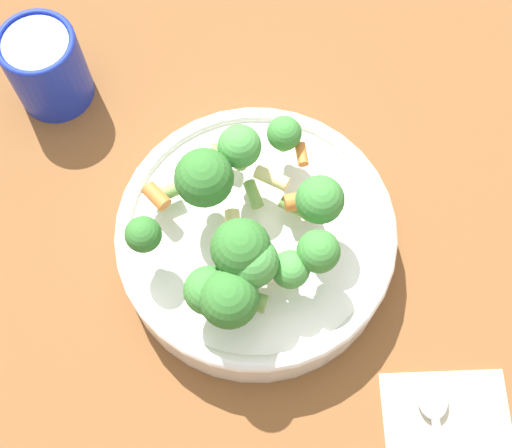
{
  "coord_description": "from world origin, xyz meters",
  "views": [
    {
      "loc": [
        0.22,
        -0.02,
        0.61
      ],
      "look_at": [
        0.0,
        0.0,
        0.06
      ],
      "focal_mm": 50.0,
      "sensor_mm": 36.0,
      "label": 1
    }
  ],
  "objects": [
    {
      "name": "cup",
      "position": [
        -0.19,
        -0.18,
        0.04
      ],
      "size": [
        0.07,
        0.07,
        0.08
      ],
      "color": "#192DAD",
      "rests_on": "ground_plane"
    },
    {
      "name": "bowl",
      "position": [
        0.0,
        0.0,
        0.03
      ],
      "size": [
        0.24,
        0.24,
        0.05
      ],
      "color": "white",
      "rests_on": "ground_plane"
    },
    {
      "name": "pasta_salad",
      "position": [
        0.02,
        -0.01,
        0.1
      ],
      "size": [
        0.18,
        0.17,
        0.08
      ],
      "color": "#8CB766",
      "rests_on": "bowl"
    },
    {
      "name": "ground_plane",
      "position": [
        0.0,
        0.0,
        0.0
      ],
      "size": [
        3.0,
        3.0,
        0.0
      ],
      "primitive_type": "plane",
      "color": "brown"
    }
  ]
}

